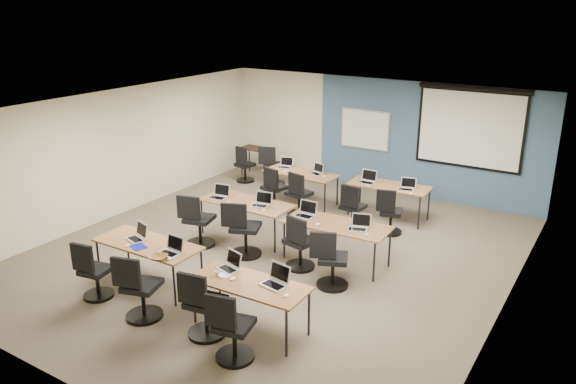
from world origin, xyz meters
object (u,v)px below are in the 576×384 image
Objects in this scene: laptop_9 at (317,171)px; utility_table at (256,152)px; laptop_7 at (359,226)px; spare_chair_a at (272,169)px; task_chair_7 at (330,264)px; spare_chair_b at (244,167)px; task_chair_1 at (139,293)px; task_chair_8 at (273,192)px; task_chair_4 at (197,225)px; laptop_10 at (367,180)px; task_chair_10 at (352,211)px; projector_screen at (470,124)px; laptop_5 at (261,202)px; training_table_front_right at (250,286)px; laptop_6 at (306,212)px; task_chair_6 at (299,247)px; laptop_11 at (407,187)px; task_chair_0 at (93,275)px; task_chair_2 at (203,309)px; training_table_mid_left at (247,204)px; laptop_0 at (138,235)px; laptop_1 at (171,249)px; task_chair_11 at (389,215)px; laptop_3 at (276,280)px; training_table_back_right at (389,187)px; training_table_mid_right at (336,226)px; whiteboard at (365,130)px; training_table_back_left at (300,174)px; task_chair_9 at (298,198)px; laptop_2 at (230,265)px; laptop_8 at (285,165)px; training_table_front_left at (148,246)px; task_chair_3 at (231,332)px; laptop_4 at (219,195)px; task_chair_5 at (243,234)px.

utility_table is (-2.45, 1.12, -0.14)m from laptop_9.
spare_chair_a is (-3.82, 3.09, -0.38)m from laptop_7.
task_chair_7 is 1.06× the size of spare_chair_b.
task_chair_1 is 1.03× the size of task_chair_8.
task_chair_4 reaches higher than spare_chair_a.
task_chair_10 is (0.10, -0.92, -0.40)m from laptop_10.
task_chair_10 is at bearing -119.83° from projector_screen.
laptop_5 is at bearing -38.15° from spare_chair_b.
laptop_6 reaches higher than training_table_front_right.
projector_screen reaches higher than spare_chair_a.
laptop_10 is (-0.11, 3.02, 0.38)m from task_chair_6.
task_chair_8 reaches higher than laptop_11.
task_chair_2 is (2.14, 0.08, 0.03)m from task_chair_0.
task_chair_8 is 1.18× the size of utility_table.
utility_table is at bearing 123.45° from training_table_mid_left.
laptop_1 is at bearing 9.25° from laptop_0.
projector_screen is 2.99m from task_chair_11.
task_chair_6 is 3.20× the size of laptop_11.
laptop_6 is 1.54m from task_chair_10.
task_chair_7 is (0.04, 1.52, -0.38)m from laptop_3.
training_table_back_right is at bearing 33.66° from task_chair_8.
training_table_mid_right is 0.44m from laptop_7.
whiteboard reaches higher than training_table_back_left.
laptop_6 reaches higher than task_chair_11.
projector_screen is at bearing 72.96° from training_table_mid_right.
spare_chair_b is at bearing 148.24° from task_chair_11.
laptop_6 is 0.35× the size of task_chair_9.
laptop_2 is at bearing -98.30° from training_table_back_right.
projector_screen is 6.71× the size of laptop_3.
task_chair_4 reaches higher than training_table_back_left.
laptop_2 is 1.06× the size of laptop_8.
whiteboard is 6.62m from training_table_front_left.
laptop_7 is (0.46, 2.56, 0.11)m from training_table_front_right.
task_chair_3 is at bearing -44.55° from spare_chair_b.
spare_chair_a is (-2.87, 5.44, -0.37)m from laptop_2.
task_chair_6 is at bearing -23.35° from laptop_4.
laptop_0 is at bearing 175.71° from laptop_1.
training_table_back_right is 0.44m from laptop_11.
laptop_3 reaches higher than training_table_front_right.
task_chair_1 is (-1.53, -0.64, -0.26)m from training_table_front_right.
task_chair_2 is at bearing -54.14° from task_chair_8.
projector_screen is 7.19× the size of laptop_5.
spare_chair_b is at bearing 164.22° from task_chair_10.
training_table_mid_right is at bearing 46.34° from training_table_front_left.
whiteboard is 4.48m from training_table_mid_right.
task_chair_5 is (0.91, 1.64, -0.36)m from laptop_0.
laptop_7 is at bearing 0.01° from task_chair_4.
task_chair_3 reaches higher than training_table_mid_left.
spare_chair_b is at bearing 96.41° from task_chair_1.
spare_chair_b is (-2.73, -1.28, -1.06)m from whiteboard.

